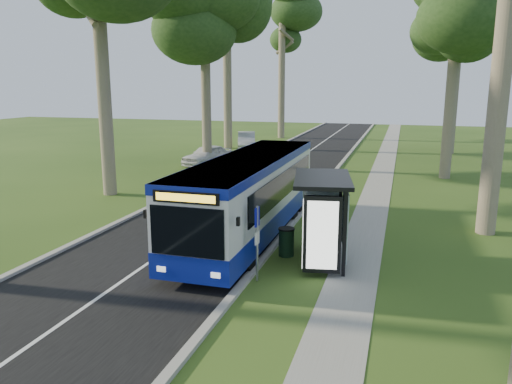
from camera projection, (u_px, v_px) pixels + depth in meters
ground at (259, 266)px, 15.99m from camera, size 120.00×120.00×0.00m
road at (248, 194)px, 26.32m from camera, size 7.00×100.00×0.02m
kerb_east at (313, 198)px, 25.34m from camera, size 0.25×100.00×0.12m
kerb_west at (187, 189)px, 27.28m from camera, size 0.25×100.00×0.12m
centre_line at (248, 194)px, 26.32m from camera, size 0.12×100.00×0.00m
footpath at (374, 202)px, 24.52m from camera, size 1.50×100.00×0.02m
bus at (250, 196)px, 18.83m from camera, size 2.46×11.53×3.05m
bus_stop_sign at (257, 234)px, 14.48m from camera, size 0.09×0.32×2.29m
bus_shelter at (324, 205)px, 15.62m from camera, size 2.31×3.53×2.81m
litter_bin at (286, 242)px, 16.85m from camera, size 0.56×0.56×0.97m
car_white at (207, 155)px, 35.69m from camera, size 2.96×4.56×1.44m
car_silver at (247, 140)px, 45.38m from camera, size 2.75×4.62×1.44m
tree_west_c at (204, 8)px, 33.09m from camera, size 5.20×5.20×14.34m
tree_west_e at (282, 19)px, 51.36m from camera, size 5.20×5.20×16.51m
tree_east_d at (460, 21)px, 39.63m from camera, size 5.20×5.20×14.31m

